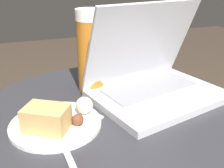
# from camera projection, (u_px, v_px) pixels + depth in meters

# --- Properties ---
(table) EXTENTS (0.69, 0.69, 0.51)m
(table) POSITION_uv_depth(u_px,v_px,m) (113.00, 156.00, 0.68)
(table) COLOR #515156
(table) RESTS_ON ground_plane
(napkin) EXTENTS (0.17, 0.16, 0.00)m
(napkin) POSITION_uv_depth(u_px,v_px,m) (66.00, 122.00, 0.58)
(napkin) COLOR silver
(napkin) RESTS_ON table
(laptop) EXTENTS (0.37, 0.31, 0.24)m
(laptop) POSITION_uv_depth(u_px,v_px,m) (152.00, 78.00, 0.70)
(laptop) COLOR silver
(laptop) RESTS_ON table
(beer_glass) EXTENTS (0.07, 0.07, 0.22)m
(beer_glass) POSITION_uv_depth(u_px,v_px,m) (90.00, 52.00, 0.70)
(beer_glass) COLOR #C6701E
(beer_glass) RESTS_ON table
(snack_plate) EXTENTS (0.20, 0.20, 0.06)m
(snack_plate) POSITION_uv_depth(u_px,v_px,m) (56.00, 120.00, 0.56)
(snack_plate) COLOR white
(snack_plate) RESTS_ON table
(fork) EXTENTS (0.03, 0.17, 0.00)m
(fork) POSITION_uv_depth(u_px,v_px,m) (61.00, 141.00, 0.51)
(fork) COLOR #B2B2B7
(fork) RESTS_ON table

